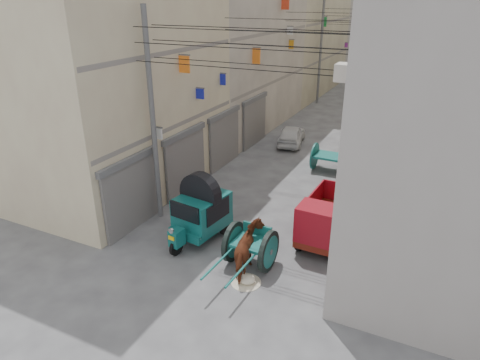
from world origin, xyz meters
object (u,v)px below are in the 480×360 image
Objects in this scene: auto_rickshaw at (201,210)px; tonga_cart at (251,246)px; horse at (250,251)px; distant_car_green at (373,84)px; mini_truck at (325,223)px; second_cart at (329,157)px; distant_car_grey at (384,100)px; distant_car_white at (292,135)px; feed_sack at (246,279)px.

tonga_cart is (2.35, -0.81, -0.42)m from auto_rickshaw.
horse reaches higher than distant_car_green.
second_cart is (-1.74, 6.96, -0.15)m from mini_truck.
mini_truck is (1.84, 2.27, 0.16)m from tonga_cart.
tonga_cart is at bearing -73.19° from distant_car_grey.
auto_rickshaw is at bearing 162.91° from tonga_cart.
auto_rickshaw is 23.65m from distant_car_grey.
distant_car_white is (-3.16, 12.86, -0.22)m from horse.
feed_sack is 25.24m from distant_car_grey.
distant_car_grey is (0.39, 15.05, -0.11)m from second_cart.
second_cart is at bearing 123.00° from distant_car_white.
horse is 0.44× the size of distant_car_green.
distant_car_green is (-1.43, 30.52, -0.12)m from tonga_cart.
mini_truck reaches higher than second_cart.
distant_car_white is at bearing 117.19° from mini_truck.
tonga_cart is 5.26× the size of feed_sack.
horse reaches higher than second_cart.
distant_car_white is 12.30m from distant_car_grey.
mini_truck is 22.05m from distant_car_grey.
mini_truck is 0.99× the size of distant_car_white.
tonga_cart is at bearing -89.29° from second_cart.
tonga_cart is 0.40m from horse.
second_cart is 4.52m from distant_car_white.
distant_car_grey is 6.53m from distant_car_green.
horse is at bearing -88.44° from second_cart.
feed_sack is 0.88m from horse.
feed_sack is 0.32× the size of horse.
distant_car_white reaches higher than feed_sack.
second_cart is 0.42× the size of distant_car_grey.
mini_truck reaches higher than distant_car_green.
distant_car_grey reaches higher than distant_car_white.
auto_rickshaw reaches higher than distant_car_white.
mini_truck is 28.44m from distant_car_green.
distant_car_green is (1.59, 18.03, 0.04)m from distant_car_white.
distant_car_white is (-0.68, 11.68, -0.57)m from auto_rickshaw.
auto_rickshaw is 0.85× the size of mini_truck.
second_cart is (0.11, 9.23, 0.01)m from tonga_cart.
second_cart is 9.61m from horse.
distant_car_white is (-3.13, 3.26, -0.16)m from second_cart.
distant_car_green is (-1.57, 30.90, -0.18)m from horse.
distant_car_green is at bearing 125.13° from distant_car_grey.
tonga_cart is 0.83× the size of distant_car_grey.
mini_truck is 3.66m from feed_sack.
auto_rickshaw is 0.68× the size of distant_car_green.
tonga_cart reaches higher than feed_sack.
mini_truck is at bearing 26.87° from auto_rickshaw.
distant_car_green is at bearing -105.89° from distant_car_white.
auto_rickshaw reaches higher than tonga_cart.
tonga_cart is at bearing -127.27° from mini_truck.
mini_truck reaches higher than distant_car_white.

